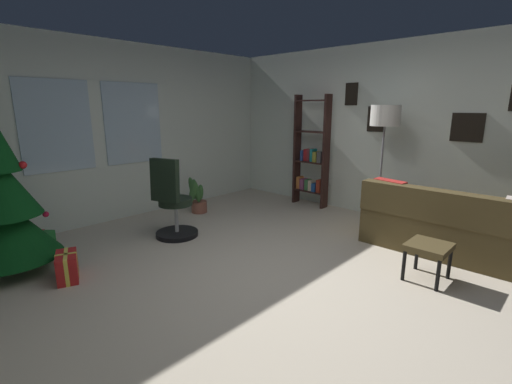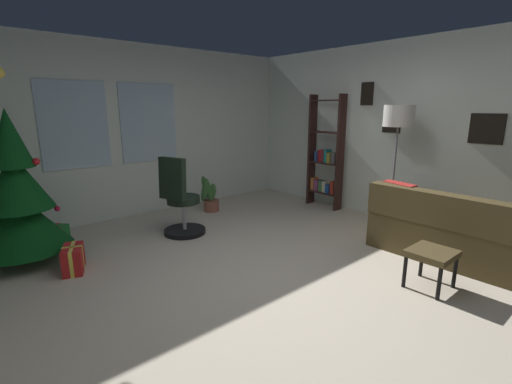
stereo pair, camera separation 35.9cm
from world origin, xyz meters
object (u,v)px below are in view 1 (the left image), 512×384
holiday_tree (4,207)px  gift_box_red (67,267)px  couch (469,229)px  bookshelf (311,158)px  gift_box_green (35,243)px  floor_lamp (385,123)px  office_chair (173,207)px  footstool (429,249)px  potted_plant (197,197)px

holiday_tree → gift_box_red: 0.90m
couch → bookshelf: size_ratio=1.06×
gift_box_green → floor_lamp: 4.72m
couch → holiday_tree: (-3.87, 3.33, 0.42)m
gift_box_green → bookshelf: (4.01, -1.14, 0.72)m
gift_box_green → office_chair: office_chair is taller
gift_box_green → gift_box_red: bearing=-89.6°
couch → footstool: bearing=174.1°
bookshelf → floor_lamp: bearing=-100.4°
office_chair → potted_plant: (0.90, 0.69, -0.16)m
couch → bookshelf: (0.46, 2.60, 0.53)m
gift_box_red → office_chair: (1.42, 0.24, 0.28)m
holiday_tree → gift_box_green: holiday_tree is taller
couch → footstool: size_ratio=4.89×
gift_box_red → office_chair: size_ratio=0.37×
office_chair → floor_lamp: (2.33, -1.73, 1.06)m
couch → footstool: (-1.05, 0.11, 0.03)m
gift_box_red → office_chair: 1.47m
floor_lamp → potted_plant: size_ratio=2.90×
holiday_tree → floor_lamp: 4.65m
gift_box_green → floor_lamp: size_ratio=0.27×
bookshelf → gift_box_red: bearing=178.2°
couch → office_chair: size_ratio=1.87×
holiday_tree → floor_lamp: holiday_tree is taller
gift_box_red → couch: bearing=-37.6°
footstool → floor_lamp: size_ratio=0.24×
office_chair → bookshelf: bookshelf is taller
floor_lamp → gift_box_green: bearing=146.2°
holiday_tree → bookshelf: holiday_tree is taller
footstool → couch: bearing=-5.9°
holiday_tree → bookshelf: bearing=-9.6°
footstool → gift_box_green: 4.41m
footstool → gift_box_green: (-2.49, 3.63, -0.21)m
footstool → bookshelf: bearing=58.7°
gift_box_red → potted_plant: size_ratio=0.68×
footstool → gift_box_green: bearing=124.5°
office_chair → footstool: bearing=-69.5°
gift_box_green → potted_plant: potted_plant is taller
couch → gift_box_green: 5.16m
footstool → office_chair: (-1.07, 2.85, 0.10)m
holiday_tree → potted_plant: bearing=7.0°
holiday_tree → office_chair: 1.81m
office_chair → gift_box_red: bearing=-170.5°
couch → bookshelf: bookshelf is taller
couch → office_chair: (-2.12, 2.96, 0.13)m
footstool → holiday_tree: (-2.81, 3.22, 0.39)m
gift_box_red → holiday_tree: bearing=118.6°
gift_box_green → footstool: bearing=-55.5°
bookshelf → floor_lamp: bookshelf is taller
gift_box_green → floor_lamp: bearing=-33.8°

